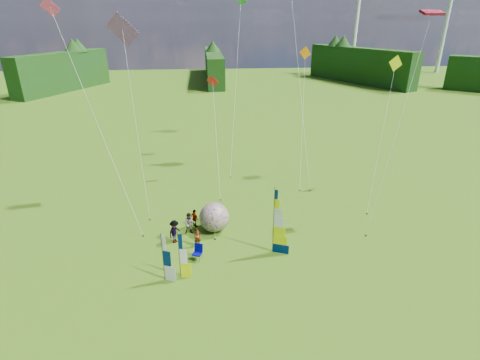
{
  "coord_description": "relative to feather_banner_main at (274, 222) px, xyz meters",
  "views": [
    {
      "loc": [
        -3.33,
        -19.46,
        15.76
      ],
      "look_at": [
        -1.0,
        4.0,
        5.5
      ],
      "focal_mm": 28.0,
      "sensor_mm": 36.0,
      "label": 1
    }
  ],
  "objects": [
    {
      "name": "small_kite_red",
      "position": [
        -3.47,
        12.33,
        2.94
      ],
      "size": [
        3.34,
        9.28,
        10.91
      ],
      "primitive_type": null,
      "rotation": [
        0.0,
        0.0,
        -0.12
      ],
      "color": "red",
      "rests_on": "ground"
    },
    {
      "name": "spectator_c",
      "position": [
        -7.15,
        2.0,
        -1.58
      ],
      "size": [
        1.04,
        1.24,
        1.86
      ],
      "primitive_type": "imported",
      "rotation": [
        0.0,
        0.0,
        0.98
      ],
      "color": "#66594C",
      "rests_on": "ground"
    },
    {
      "name": "kite_whale",
      "position": [
        5.35,
        16.16,
        8.5
      ],
      "size": [
        9.1,
        15.93,
        22.03
      ],
      "primitive_type": null,
      "rotation": [
        0.0,
        0.0,
        -0.37
      ],
      "color": "black",
      "rests_on": "ground"
    },
    {
      "name": "spectator_b",
      "position": [
        -6.05,
        3.12,
        -1.61
      ],
      "size": [
        0.91,
        0.5,
        1.81
      ],
      "primitive_type": "imported",
      "rotation": [
        0.0,
        0.0,
        0.07
      ],
      "color": "#66594C",
      "rests_on": "ground"
    },
    {
      "name": "bol_inflatable",
      "position": [
        -4.11,
        3.47,
        -1.32
      ],
      "size": [
        3.12,
        3.12,
        2.38
      ],
      "primitive_type": "sphere",
      "rotation": [
        0.0,
        0.0,
        0.4
      ],
      "color": "#1800A6",
      "rests_on": "ground"
    },
    {
      "name": "small_kite_green",
      "position": [
        -0.86,
        19.98,
        7.07
      ],
      "size": [
        9.37,
        15.18,
        19.17
      ],
      "primitive_type": null,
      "rotation": [
        0.0,
        0.0,
        -0.33
      ],
      "color": "green",
      "rests_on": "ground"
    },
    {
      "name": "ground",
      "position": [
        -1.31,
        -3.22,
        -2.51
      ],
      "size": [
        220.0,
        220.0,
        0.0
      ],
      "primitive_type": "plane",
      "color": "#4D7816",
      "rests_on": "ground"
    },
    {
      "name": "side_banner_far",
      "position": [
        -7.56,
        -2.44,
        -0.82
      ],
      "size": [
        0.97,
        0.45,
        3.4
      ],
      "primitive_type": null,
      "rotation": [
        0.0,
        0.0,
        -0.36
      ],
      "color": "white",
      "rests_on": "ground"
    },
    {
      "name": "kite_parafoil",
      "position": [
        9.99,
        3.53,
        6.4
      ],
      "size": [
        8.14,
        7.83,
        17.83
      ],
      "primitive_type": null,
      "rotation": [
        0.0,
        0.0,
        -0.01
      ],
      "color": "red",
      "rests_on": "ground"
    },
    {
      "name": "treeline_ring",
      "position": [
        -1.31,
        -3.22,
        1.49
      ],
      "size": [
        210.0,
        210.0,
        8.0
      ],
      "primitive_type": null,
      "color": "#153C18",
      "rests_on": "ground"
    },
    {
      "name": "small_kite_pink",
      "position": [
        -12.57,
        5.75,
        6.29
      ],
      "size": [
        8.13,
        7.75,
        17.61
      ],
      "primitive_type": null,
      "rotation": [
        0.0,
        0.0,
        0.01
      ],
      "color": "#F23F74",
      "rests_on": "ground"
    },
    {
      "name": "turbine_right",
      "position": [
        43.69,
        98.78,
        12.49
      ],
      "size": [
        8.0,
        1.2,
        30.0
      ],
      "primitive_type": null,
      "color": "silver",
      "rests_on": "ground"
    },
    {
      "name": "small_kite_orange",
      "position": [
        5.62,
        14.66,
        4.19
      ],
      "size": [
        7.89,
        12.38,
        13.41
      ],
      "primitive_type": null,
      "rotation": [
        0.0,
        0.0,
        0.32
      ],
      "color": "orange",
      "rests_on": "ground"
    },
    {
      "name": "spectator_d",
      "position": [
        -5.68,
        4.2,
        -1.74
      ],
      "size": [
        0.85,
        0.94,
        1.55
      ],
      "primitive_type": "imported",
      "rotation": [
        0.0,
        0.0,
        2.23
      ],
      "color": "#66594C",
      "rests_on": "ground"
    },
    {
      "name": "turbine_left",
      "position": [
        68.69,
        91.78,
        12.49
      ],
      "size": [
        8.0,
        1.2,
        30.0
      ],
      "primitive_type": null,
      "color": "silver",
      "rests_on": "ground"
    },
    {
      "name": "small_kite_yellow",
      "position": [
        11.39,
        8.56,
        4.05
      ],
      "size": [
        9.28,
        11.52,
        13.12
      ],
      "primitive_type": null,
      "rotation": [
        0.0,
        0.0,
        0.26
      ],
      "color": "#F7FF10",
      "rests_on": "ground"
    },
    {
      "name": "feather_banner_main",
      "position": [
        0.0,
        0.0,
        0.0
      ],
      "size": [
        1.29,
        0.6,
        5.03
      ],
      "primitive_type": null,
      "rotation": [
        0.0,
        0.0,
        -0.39
      ],
      "color": "#001953",
      "rests_on": "ground"
    },
    {
      "name": "side_banner_left",
      "position": [
        -6.54,
        -2.32,
        -0.85
      ],
      "size": [
        0.94,
        0.22,
        3.33
      ],
      "primitive_type": null,
      "rotation": [
        0.0,
        0.0,
        -0.12
      ],
      "color": "#E6FA00",
      "rests_on": "ground"
    },
    {
      "name": "camp_chair",
      "position": [
        -5.46,
        -0.43,
        -1.93
      ],
      "size": [
        0.88,
        0.88,
        1.16
      ],
      "primitive_type": null,
      "rotation": [
        0.0,
        0.0,
        -0.4
      ],
      "color": "#010164",
      "rests_on": "ground"
    },
    {
      "name": "spectator_a",
      "position": [
        -5.44,
        1.29,
        -1.76
      ],
      "size": [
        0.62,
        0.49,
        1.5
      ],
      "primitive_type": "imported",
      "rotation": [
        0.0,
        0.0,
        0.27
      ],
      "color": "#66594C",
      "rests_on": "ground"
    },
    {
      "name": "kite_rainbow_delta",
      "position": [
        -10.33,
        8.83,
        6.07
      ],
      "size": [
        7.99,
        11.92,
        17.16
      ],
      "primitive_type": null,
      "rotation": [
        0.0,
        0.0,
        -0.16
      ],
      "color": "#E52A41",
      "rests_on": "ground"
    }
  ]
}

